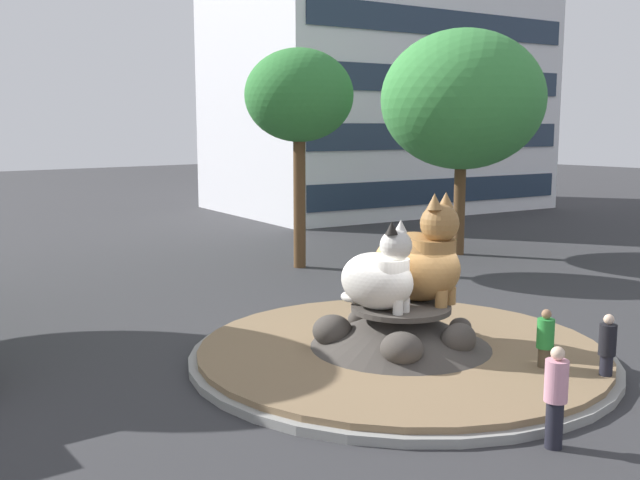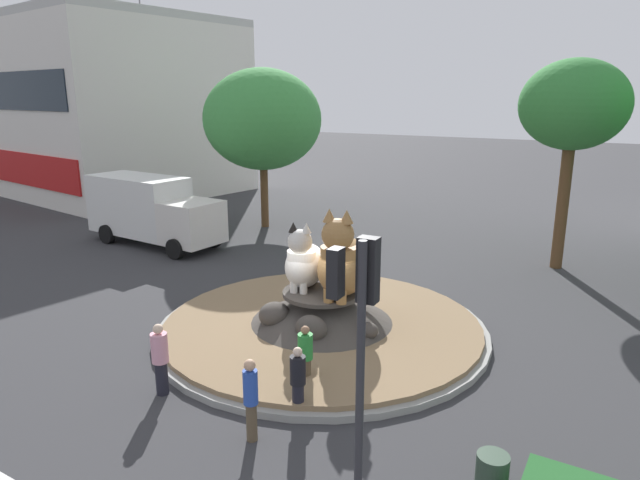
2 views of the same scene
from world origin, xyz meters
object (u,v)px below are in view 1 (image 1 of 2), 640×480
pedestrian_black_shirt (607,350)px  pedestrian_pink_shirt (556,395)px  second_tree_near_tower (299,97)px  cat_statue_white (381,277)px  broadleaf_tree_behind_island (462,100)px  office_tower (379,9)px  cat_statue_tabby (421,261)px  pedestrian_green_shirt (545,344)px

pedestrian_black_shirt → pedestrian_pink_shirt: pedestrian_pink_shirt is taller
second_tree_near_tower → pedestrian_pink_shirt: second_tree_near_tower is taller
cat_statue_white → broadleaf_tree_behind_island: broadleaf_tree_behind_island is taller
second_tree_near_tower → pedestrian_black_shirt: bearing=-102.9°
cat_statue_white → office_tower: office_tower is taller
cat_statue_tabby → office_tower: 33.39m
pedestrian_black_shirt → office_tower: bearing=-23.9°
office_tower → broadleaf_tree_behind_island: office_tower is taller
cat_statue_white → office_tower: size_ratio=0.09×
broadleaf_tree_behind_island → second_tree_near_tower: bearing=163.9°
second_tree_near_tower → pedestrian_green_shirt: (-3.82, -13.33, -5.60)m
broadleaf_tree_behind_island → cat_statue_tabby: bearing=-143.8°
pedestrian_pink_shirt → pedestrian_green_shirt: 3.39m
cat_statue_white → broadleaf_tree_behind_island: size_ratio=0.24×
pedestrian_pink_shirt → cat_statue_white: bearing=27.4°
cat_statue_white → office_tower: bearing=122.1°
pedestrian_green_shirt → cat_statue_white: bearing=-58.5°
second_tree_near_tower → pedestrian_black_shirt: (-3.32, -14.45, -5.58)m
office_tower → pedestrian_black_shirt: bearing=-118.5°
office_tower → second_tree_near_tower: bearing=-134.3°
second_tree_near_tower → pedestrian_black_shirt: size_ratio=5.14×
pedestrian_black_shirt → broadleaf_tree_behind_island: bearing=-27.3°
cat_statue_white → pedestrian_pink_shirt: 5.23m
office_tower → broadleaf_tree_behind_island: bearing=-115.5°
cat_statue_tabby → office_tower: bearing=128.0°
cat_statue_tabby → pedestrian_green_shirt: bearing=1.2°
cat_statue_white → pedestrian_green_shirt: bearing=17.9°
cat_statue_white → office_tower: (22.53, 23.53, 10.71)m
cat_statue_tabby → office_tower: size_ratio=0.11×
office_tower → pedestrian_black_shirt: 36.24m
cat_statue_white → cat_statue_tabby: 1.32m
cat_statue_tabby → broadleaf_tree_behind_island: bearing=116.2°
second_tree_near_tower → broadleaf_tree_behind_island: bearing=-16.1°
broadleaf_tree_behind_island → pedestrian_black_shirt: bearing=-129.4°
cat_statue_white → pedestrian_pink_shirt: size_ratio=1.27×
pedestrian_green_shirt → second_tree_near_tower: bearing=-106.5°
broadleaf_tree_behind_island → pedestrian_green_shirt: broadleaf_tree_behind_island is taller
pedestrian_pink_shirt → second_tree_near_tower: bearing=13.6°
pedestrian_green_shirt → pedestrian_pink_shirt: bearing=35.8°
cat_statue_white → pedestrian_black_shirt: size_ratio=1.40×
cat_statue_white → office_tower: 34.29m
broadleaf_tree_behind_island → second_tree_near_tower: broadleaf_tree_behind_island is taller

